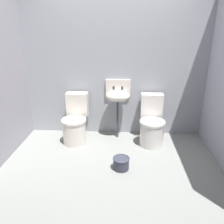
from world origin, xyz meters
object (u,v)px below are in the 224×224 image
at_px(toilet_left, 75,123).
at_px(bucket, 121,163).
at_px(sink, 118,95).
at_px(toilet_right, 152,125).

xyz_separation_m(toilet_left, bucket, (0.78, -0.78, -0.23)).
height_order(toilet_left, bucket, toilet_left).
bearing_deg(sink, toilet_right, -18.38).
relative_size(toilet_right, bucket, 3.40).
bearing_deg(toilet_left, toilet_right, -178.09).
xyz_separation_m(toilet_left, sink, (0.70, 0.19, 0.43)).
bearing_deg(bucket, toilet_right, 58.28).
bearing_deg(toilet_right, bucket, 60.00).
distance_m(toilet_left, sink, 0.84).
height_order(toilet_left, sink, sink).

